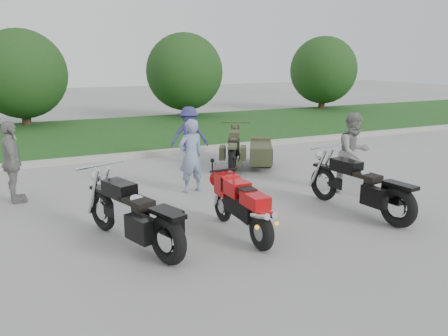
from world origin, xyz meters
name	(u,v)px	position (x,y,z in m)	size (l,w,h in m)	color
ground	(232,226)	(0.00, 0.00, 0.00)	(80.00, 80.00, 0.00)	#9E9E99
curb	(144,154)	(0.00, 6.00, 0.07)	(60.00, 0.30, 0.15)	#A7A59D
grass_strip	(116,133)	(0.00, 10.15, 0.07)	(60.00, 8.00, 0.14)	#286322
tree_mid_left	(22,74)	(-3.00, 13.50, 2.19)	(3.60, 3.60, 4.00)	#3F2B1C
tree_mid_right	(185,72)	(4.00, 13.50, 2.19)	(3.60, 3.60, 4.00)	#3F2B1C
tree_far_right	(323,70)	(12.00, 13.50, 2.19)	(3.60, 3.60, 4.00)	#3F2B1C
sportbike_red	(242,204)	(-0.04, -0.44, 0.53)	(0.33, 1.91, 0.91)	black
cruiser_left	(136,217)	(-1.70, -0.19, 0.49)	(1.04, 2.38, 0.95)	black
cruiser_right	(363,189)	(2.43, -0.46, 0.48)	(0.60, 2.45, 0.94)	black
cruiser_sidecar	(250,152)	(2.23, 3.58, 0.42)	(1.78, 2.19, 0.90)	black
person_stripe	(191,156)	(0.06, 2.16, 0.79)	(0.58, 0.38, 1.58)	#7B89A8
person_grey	(354,152)	(3.25, 0.77, 0.85)	(0.83, 0.65, 1.71)	gray
person_denim	(189,136)	(0.93, 4.60, 0.78)	(1.01, 0.58, 1.56)	navy
person_back	(12,162)	(-3.38, 2.97, 0.82)	(0.96, 0.40, 1.64)	gray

